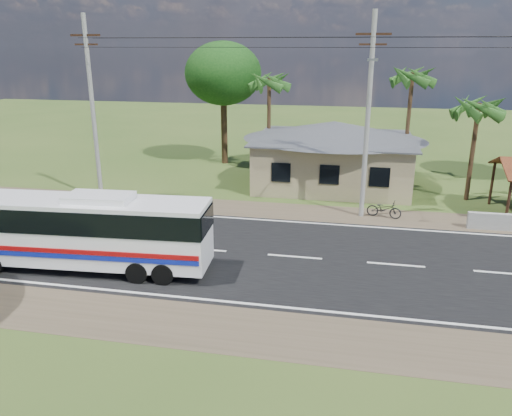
{
  "coord_description": "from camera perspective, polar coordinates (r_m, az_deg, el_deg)",
  "views": [
    {
      "loc": [
        2.35,
        -21.0,
        9.28
      ],
      "look_at": [
        -2.01,
        1.0,
        1.93
      ],
      "focal_mm": 35.0,
      "sensor_mm": 36.0,
      "label": 1
    }
  ],
  "objects": [
    {
      "name": "palm_mid",
      "position": [
        36.74,
        17.43,
        14.05
      ],
      "size": [
        2.8,
        2.8,
        8.2
      ],
      "color": "#47301E",
      "rests_on": "ground"
    },
    {
      "name": "motorcycle",
      "position": [
        28.92,
        14.43,
        -0.1
      ],
      "size": [
        2.03,
        1.08,
        1.01
      ],
      "primitive_type": "imported",
      "rotation": [
        0.0,
        0.0,
        1.35
      ],
      "color": "black",
      "rests_on": "ground"
    },
    {
      "name": "ground",
      "position": [
        23.07,
        4.44,
        -5.62
      ],
      "size": [
        120.0,
        120.0,
        0.0
      ],
      "primitive_type": "plane",
      "color": "#2F4C1B",
      "rests_on": "ground"
    },
    {
      "name": "utility_poles",
      "position": [
        27.71,
        11.99,
        10.49
      ],
      "size": [
        32.8,
        2.22,
        11.0
      ],
      "color": "#9E9E99",
      "rests_on": "ground"
    },
    {
      "name": "palm_far",
      "position": [
        37.63,
        1.52,
        14.18
      ],
      "size": [
        2.8,
        2.8,
        7.7
      ],
      "color": "#47301E",
      "rests_on": "ground"
    },
    {
      "name": "road",
      "position": [
        23.07,
        4.44,
        -5.59
      ],
      "size": [
        120.0,
        16.0,
        0.03
      ],
      "color": "black",
      "rests_on": "ground"
    },
    {
      "name": "coach_bus",
      "position": [
        22.43,
        -19.28,
        -2.0
      ],
      "size": [
        11.08,
        3.01,
        3.4
      ],
      "rotation": [
        0.0,
        0.0,
        0.06
      ],
      "color": "white",
      "rests_on": "ground"
    },
    {
      "name": "house",
      "position": [
        34.66,
        8.84,
        6.9
      ],
      "size": [
        12.4,
        10.0,
        5.0
      ],
      "color": "tan",
      "rests_on": "ground"
    },
    {
      "name": "tree_behind_house",
      "position": [
        40.4,
        -3.77,
        15.04
      ],
      "size": [
        6.0,
        6.0,
        9.61
      ],
      "color": "#47301E",
      "rests_on": "ground"
    },
    {
      "name": "small_car",
      "position": [
        30.24,
        -26.75,
        -0.31
      ],
      "size": [
        3.16,
        4.48,
        1.42
      ],
      "primitive_type": "imported",
      "rotation": [
        0.0,
        0.0,
        0.4
      ],
      "color": "#2A2A2C",
      "rests_on": "ground"
    },
    {
      "name": "palm_near",
      "position": [
        32.98,
        24.08,
        10.4
      ],
      "size": [
        2.8,
        2.8,
        6.7
      ],
      "color": "#47301E",
      "rests_on": "ground"
    }
  ]
}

